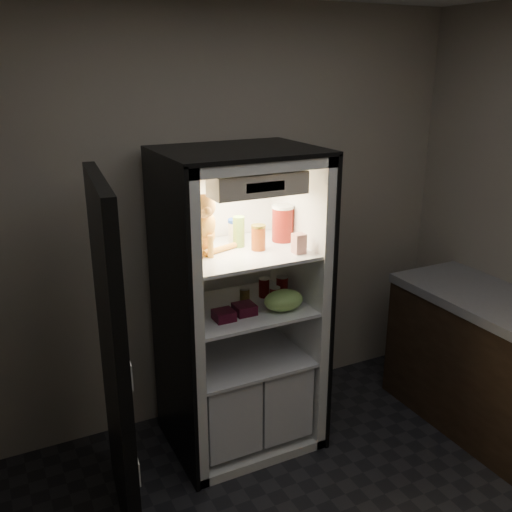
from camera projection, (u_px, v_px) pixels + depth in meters
The scene contains 16 objects.
room_shell at pixel (395, 265), 2.08m from camera, with size 3.60×3.60×3.60m.
refrigerator at pixel (238, 324), 3.52m from camera, with size 0.90×0.72×1.88m.
fridge_door at pixel (114, 367), 2.77m from camera, with size 0.15×0.87×1.85m.
tabby_cat at pixel (200, 228), 3.23m from camera, with size 0.33×0.38×0.40m.
parmesan_shaker at pixel (239, 232), 3.35m from camera, with size 0.07×0.07×0.18m.
mayo_tub at pixel (236, 230), 3.45m from camera, with size 0.10×0.10×0.14m.
salsa_jar at pixel (258, 237), 3.29m from camera, with size 0.08×0.08×0.15m.
pepper_jar at pixel (283, 223), 3.45m from camera, with size 0.13×0.13×0.22m.
cream_carton at pixel (299, 243), 3.24m from camera, with size 0.07×0.07×0.11m, color silver.
soda_can_a at pixel (264, 287), 3.53m from camera, with size 0.07×0.07×0.12m.
soda_can_b at pixel (282, 287), 3.53m from camera, with size 0.07×0.07×0.13m.
soda_can_c at pixel (275, 297), 3.40m from camera, with size 0.07×0.07×0.12m.
condiment_jar at pixel (245, 294), 3.48m from camera, with size 0.06×0.06×0.08m.
grape_bag at pixel (284, 300), 3.34m from camera, with size 0.24×0.18×0.12m, color #81BE58.
berry_box_left at pixel (224, 315), 3.22m from camera, with size 0.11×0.11×0.06m, color #550E22.
berry_box_right at pixel (244, 309), 3.30m from camera, with size 0.12×0.12×0.06m, color #550E22.
Camera 1 is at (-1.33, -1.53, 2.31)m, focal length 40.00 mm.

